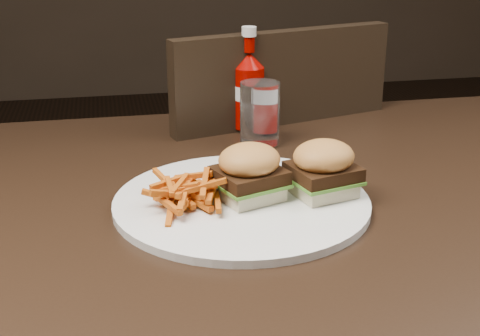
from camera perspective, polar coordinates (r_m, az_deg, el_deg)
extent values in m
cube|color=black|center=(0.96, 3.07, -2.72)|extent=(1.20, 0.80, 0.04)
cube|color=black|center=(1.53, -0.58, -5.56)|extent=(0.56, 0.56, 0.04)
cylinder|color=white|center=(0.88, 0.13, -2.95)|extent=(0.34, 0.34, 0.01)
cube|color=beige|center=(0.88, 0.79, -1.99)|extent=(0.09, 0.09, 0.02)
cube|color=beige|center=(0.90, 7.04, -1.63)|extent=(0.09, 0.09, 0.02)
cylinder|color=#870400|center=(1.18, 0.75, 6.03)|extent=(0.07, 0.07, 0.11)
cylinder|color=white|center=(1.10, 1.70, 4.72)|extent=(0.08, 0.08, 0.10)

